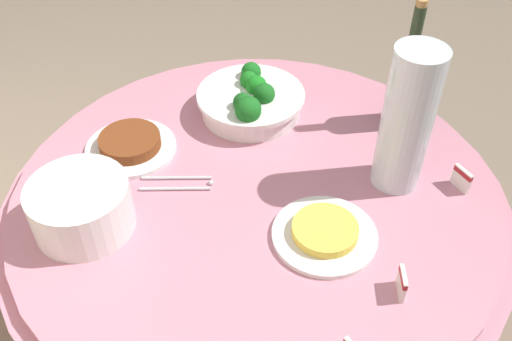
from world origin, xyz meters
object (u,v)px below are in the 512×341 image
Objects in this scene: wine_bottle at (406,79)px; decorative_fruit_vase at (405,129)px; label_placard_rear at (462,178)px; food_plate_stir_fry at (130,145)px; broccoli_bowl at (251,101)px; food_plate_fried_egg at (325,233)px; plate_stack at (81,207)px; label_placard_front at (402,282)px; serving_tongs at (179,183)px.

decorative_fruit_vase is at bearing 141.06° from wine_bottle.
label_placard_rear is at bearing -127.81° from decorative_fruit_vase.
decorative_fruit_vase is at bearing -126.14° from food_plate_stir_fry.
food_plate_fried_egg is (-0.45, 0.05, -0.03)m from broccoli_bowl.
plate_stack is 0.66m from label_placard_front.
food_plate_fried_egg reaches higher than serving_tongs.
label_placard_front is (-0.44, 0.32, -0.10)m from wine_bottle.
plate_stack is 0.25m from food_plate_stir_fry.
broccoli_bowl is 5.09× the size of label_placard_front.
label_placard_rear is (-0.46, -0.63, 0.01)m from food_plate_stir_fry.
label_placard_rear is (-0.01, -0.35, 0.02)m from food_plate_fried_egg.
decorative_fruit_vase is 2.08× the size of serving_tongs.
decorative_fruit_vase is at bearing -71.75° from food_plate_fried_egg.
serving_tongs is 0.74× the size of food_plate_stir_fry.
broccoli_bowl and plate_stack have the same top height.
label_placard_front is (-0.44, -0.49, -0.02)m from plate_stack.
decorative_fruit_vase is 6.18× the size of label_placard_front.
food_plate_fried_egg is at bearing 123.87° from wine_bottle.
decorative_fruit_vase reaches higher than plate_stack.
plate_stack is 0.62× the size of decorative_fruit_vase.
plate_stack is (-0.19, 0.49, 0.01)m from broccoli_bowl.
food_plate_fried_egg is at bearing 17.01° from label_placard_front.
label_placard_front is at bearing -162.99° from food_plate_fried_egg.
label_placard_rear is (-0.27, -0.79, -0.02)m from plate_stack.
serving_tongs is at bearing 36.91° from food_plate_fried_egg.
food_plate_stir_fry is at bearing 20.06° from serving_tongs.
plate_stack is 0.62× the size of wine_bottle.
wine_bottle is at bearing -90.16° from plate_stack.
wine_bottle is (-0.20, -0.33, 0.09)m from broccoli_bowl.
label_placard_rear is at bearing 174.02° from wine_bottle.
plate_stack is 0.23m from serving_tongs.
plate_stack is 3.82× the size of label_placard_rear.
label_placard_rear is (-0.27, 0.03, -0.10)m from wine_bottle.
label_placard_rear is at bearing -117.60° from serving_tongs.
plate_stack is at bearing 48.21° from label_placard_front.
wine_bottle reaches higher than broccoli_bowl.
label_placard_front is at bearing -131.79° from plate_stack.
broccoli_bowl reaches higher than serving_tongs.
food_plate_stir_fry is 4.00× the size of label_placard_front.
food_plate_fried_egg is 0.19m from label_placard_front.
label_placard_rear is at bearing -108.82° from plate_stack.
plate_stack is 0.83m from label_placard_rear.
label_placard_rear reaches higher than serving_tongs.
label_placard_rear is at bearing -91.80° from food_plate_fried_egg.
food_plate_stir_fry is at bearing 27.55° from label_placard_front.
plate_stack is 3.82× the size of label_placard_front.
decorative_fruit_vase reaches higher than serving_tongs.
decorative_fruit_vase is at bearing -114.62° from serving_tongs.
serving_tongs is 2.97× the size of label_placard_front.
label_placard_front reaches higher than food_plate_stir_fry.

